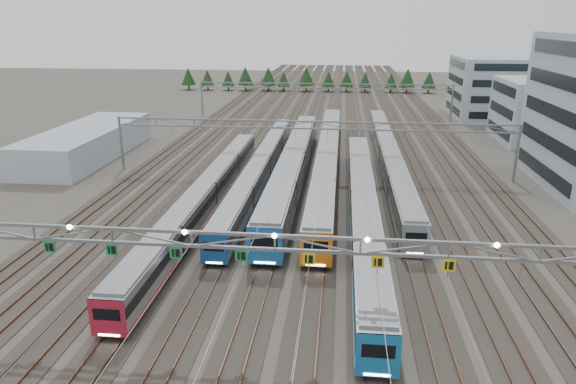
# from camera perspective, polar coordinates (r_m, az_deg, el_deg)

# --- Properties ---
(ground) EXTENTS (400.00, 400.00, 0.00)m
(ground) POSITION_cam_1_polar(r_m,az_deg,el_deg) (37.50, -1.37, -15.87)
(ground) COLOR #47423A
(ground) RESTS_ON ground
(track_bed) EXTENTS (54.00, 260.00, 5.42)m
(track_bed) POSITION_cam_1_polar(r_m,az_deg,el_deg) (132.20, 4.23, 9.94)
(track_bed) COLOR #2D2823
(track_bed) RESTS_ON ground
(train_a) EXTENTS (2.62, 52.25, 3.40)m
(train_a) POSITION_cam_1_polar(r_m,az_deg,el_deg) (60.03, -9.13, -0.38)
(train_a) COLOR black
(train_a) RESTS_ON ground
(train_b) EXTENTS (2.53, 55.02, 3.28)m
(train_b) POSITION_cam_1_polar(r_m,az_deg,el_deg) (71.27, -2.97, 2.82)
(train_b) COLOR black
(train_b) RESTS_ON ground
(train_c) EXTENTS (3.19, 54.06, 4.16)m
(train_c) POSITION_cam_1_polar(r_m,az_deg,el_deg) (70.37, 0.62, 3.01)
(train_c) COLOR black
(train_c) RESTS_ON ground
(train_d) EXTENTS (2.91, 63.84, 3.79)m
(train_d) POSITION_cam_1_polar(r_m,az_deg,el_deg) (75.00, 4.41, 3.79)
(train_d) COLOR black
(train_d) RESTS_ON ground
(train_e) EXTENTS (2.74, 53.71, 3.57)m
(train_e) POSITION_cam_1_polar(r_m,az_deg,el_deg) (56.58, 8.34, -1.44)
(train_e) COLOR black
(train_e) RESTS_ON ground
(train_f) EXTENTS (2.66, 62.54, 3.46)m
(train_f) POSITION_cam_1_polar(r_m,az_deg,el_deg) (78.01, 11.11, 3.95)
(train_f) COLOR black
(train_f) RESTS_ON ground
(gantry_near) EXTENTS (56.36, 0.61, 8.08)m
(gantry_near) POSITION_cam_1_polar(r_m,az_deg,el_deg) (33.90, -1.57, -6.05)
(gantry_near) COLOR gray
(gantry_near) RESTS_ON ground
(gantry_mid) EXTENTS (56.36, 0.36, 8.00)m
(gantry_mid) POSITION_cam_1_polar(r_m,az_deg,el_deg) (72.31, 2.66, 6.72)
(gantry_mid) COLOR gray
(gantry_mid) RESTS_ON ground
(gantry_far) EXTENTS (56.36, 0.36, 8.00)m
(gantry_far) POSITION_cam_1_polar(r_m,az_deg,el_deg) (116.68, 4.03, 11.23)
(gantry_far) COLOR gray
(gantry_far) RESTS_ON ground
(depot_bldg_mid) EXTENTS (14.00, 16.00, 11.16)m
(depot_bldg_mid) POSITION_cam_1_polar(r_m,az_deg,el_deg) (104.11, 26.31, 8.04)
(depot_bldg_mid) COLOR #9FB2BE
(depot_bldg_mid) RESTS_ON ground
(depot_bldg_north) EXTENTS (22.00, 18.00, 13.39)m
(depot_bldg_north) POSITION_cam_1_polar(r_m,az_deg,el_deg) (128.10, 22.94, 10.63)
(depot_bldg_north) COLOR #9FB2BE
(depot_bldg_north) RESTS_ON ground
(west_shed) EXTENTS (10.00, 30.00, 4.72)m
(west_shed) POSITION_cam_1_polar(r_m,az_deg,el_deg) (89.65, -21.40, 5.15)
(west_shed) COLOR #9FB2BE
(west_shed) RESTS_ON ground
(treeline) EXTENTS (100.10, 5.60, 7.02)m
(treeline) POSITION_cam_1_polar(r_m,az_deg,el_deg) (162.69, 5.46, 12.50)
(treeline) COLOR #332114
(treeline) RESTS_ON ground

